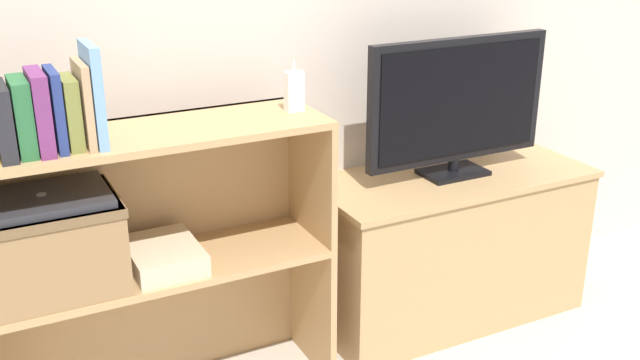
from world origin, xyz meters
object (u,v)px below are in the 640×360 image
object	(u,v)px
book_charcoal	(2,121)
book_plum	(40,112)
tv	(458,103)
book_forest	(22,117)
storage_basket_left	(48,243)
laptop	(42,199)
book_skyblue	(93,94)
book_navy	(56,110)
book_olive	(71,112)
tv_stand	(448,245)
book_tan	(84,104)
magazine_stack	(164,256)
baby_monitor	(294,91)

from	to	relation	value
book_charcoal	book_plum	size ratio (longest dim) A/B	0.89
tv	book_plum	bearing A→B (deg)	-175.69
book_forest	storage_basket_left	size ratio (longest dim) A/B	0.50
book_forest	laptop	world-z (taller)	book_forest
tv	book_skyblue	xyz separation A→B (m)	(-1.17, -0.10, 0.19)
book_navy	storage_basket_left	xyz separation A→B (m)	(-0.05, 0.04, -0.35)
book_charcoal	book_olive	bearing A→B (deg)	0.00
tv_stand	storage_basket_left	distance (m)	1.36
book_tan	magazine_stack	bearing A→B (deg)	9.83
book_plum	baby_monitor	xyz separation A→B (m)	(0.69, 0.05, -0.04)
laptop	book_tan	bearing A→B (deg)	-16.90
baby_monitor	storage_basket_left	xyz separation A→B (m)	(-0.70, -0.01, -0.31)
baby_monitor	storage_basket_left	distance (m)	0.77
tv_stand	book_charcoal	bearing A→B (deg)	-175.88
book_charcoal	book_tan	world-z (taller)	book_tan
book_navy	book_tan	bearing A→B (deg)	0.00
tv_stand	book_charcoal	xyz separation A→B (m)	(-1.38, -0.10, 0.66)
storage_basket_left	tv_stand	bearing A→B (deg)	2.74
book_olive	baby_monitor	world-z (taller)	book_olive
book_charcoal	storage_basket_left	distance (m)	0.35
book_forest	book_plum	xyz separation A→B (m)	(0.04, 0.00, 0.01)
book_olive	storage_basket_left	distance (m)	0.35
book_tan	book_skyblue	distance (m)	0.03
book_tan	baby_monitor	world-z (taller)	book_tan
book_forest	book_olive	world-z (taller)	book_forest
tv_stand	magazine_stack	xyz separation A→B (m)	(-1.03, -0.07, 0.22)
book_plum	book_olive	world-z (taller)	book_plum
book_charcoal	storage_basket_left	size ratio (longest dim) A/B	0.48
book_plum	book_skyblue	xyz separation A→B (m)	(0.13, 0.00, 0.03)
book_plum	book_tan	world-z (taller)	book_tan
book_charcoal	book_tan	bearing A→B (deg)	0.00
tv	book_charcoal	distance (m)	1.39
tv_stand	book_plum	bearing A→B (deg)	-175.62
baby_monitor	magazine_stack	xyz separation A→B (m)	(-0.41, -0.02, -0.41)
book_skyblue	storage_basket_left	world-z (taller)	book_skyblue
tv_stand	laptop	xyz separation A→B (m)	(-1.32, -0.06, 0.44)
baby_monitor	laptop	distance (m)	0.73
book_forest	book_olive	xyz separation A→B (m)	(0.11, 0.00, -0.00)
tv	book_tan	distance (m)	1.21
book_charcoal	storage_basket_left	bearing A→B (deg)	29.40
tv	book_tan	world-z (taller)	book_tan
magazine_stack	laptop	bearing A→B (deg)	178.61
magazine_stack	book_skyblue	bearing A→B (deg)	-168.52
tv_stand	tv	bearing A→B (deg)	-90.00
book_skyblue	baby_monitor	distance (m)	0.56
book_plum	book_olive	size ratio (longest dim) A/B	1.12
book_skyblue	laptop	xyz separation A→B (m)	(-0.15, 0.04, -0.26)
baby_monitor	book_forest	bearing A→B (deg)	-175.93
book_plum	magazine_stack	distance (m)	0.53
tv_stand	book_forest	world-z (taller)	book_forest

